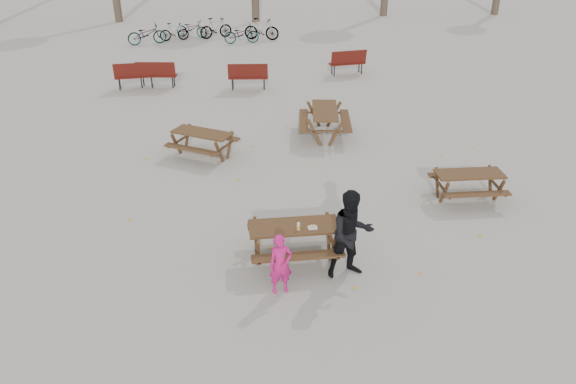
{
  "coord_description": "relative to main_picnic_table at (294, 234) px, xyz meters",
  "views": [
    {
      "loc": [
        -1.29,
        -9.41,
        6.53
      ],
      "look_at": [
        0.0,
        1.0,
        1.0
      ],
      "focal_mm": 35.0,
      "sensor_mm": 36.0,
      "label": 1
    }
  ],
  "objects": [
    {
      "name": "picnic_table_far",
      "position": [
        1.81,
        6.48,
        -0.17
      ],
      "size": [
        1.82,
        2.14,
        0.83
      ],
      "primitive_type": null,
      "rotation": [
        0.0,
        0.0,
        1.42
      ],
      "color": "#372114",
      "rests_on": "ground"
    },
    {
      "name": "ground",
      "position": [
        0.0,
        0.0,
        -0.59
      ],
      "size": [
        80.0,
        80.0,
        0.0
      ],
      "primitive_type": "plane",
      "color": "gray",
      "rests_on": "ground"
    },
    {
      "name": "park_bench_row",
      "position": [
        -1.12,
        12.2,
        -0.07
      ],
      "size": [
        10.05,
        2.18,
        1.03
      ],
      "color": "#5A1812",
      "rests_on": "ground"
    },
    {
      "name": "main_picnic_table",
      "position": [
        0.0,
        0.0,
        0.0
      ],
      "size": [
        1.8,
        1.45,
        0.78
      ],
      "color": "#372114",
      "rests_on": "ground"
    },
    {
      "name": "adult",
      "position": [
        1.0,
        -0.67,
        0.32
      ],
      "size": [
        0.98,
        0.82,
        1.81
      ],
      "primitive_type": "imported",
      "rotation": [
        0.0,
        0.0,
        0.17
      ],
      "color": "black",
      "rests_on": "ground"
    },
    {
      "name": "bicycle_row",
      "position": [
        -1.9,
        19.92,
        -0.1
      ],
      "size": [
        7.68,
        2.62,
        1.09
      ],
      "color": "black",
      "rests_on": "ground"
    },
    {
      "name": "child",
      "position": [
        -0.39,
        -1.04,
        0.01
      ],
      "size": [
        0.47,
        0.35,
        1.2
      ],
      "primitive_type": "imported",
      "rotation": [
        0.0,
        0.0,
        0.14
      ],
      "color": "#C9196E",
      "rests_on": "ground"
    },
    {
      "name": "picnic_table_east",
      "position": [
        4.5,
        2.01,
        -0.24
      ],
      "size": [
        1.65,
        1.35,
        0.69
      ],
      "primitive_type": null,
      "rotation": [
        0.0,
        0.0,
        -0.04
      ],
      "color": "#372114",
      "rests_on": "ground"
    },
    {
      "name": "soda_bottle",
      "position": [
        0.06,
        -0.17,
        0.26
      ],
      "size": [
        0.07,
        0.07,
        0.17
      ],
      "color": "silver",
      "rests_on": "main_picnic_table"
    },
    {
      "name": "picnic_table_north",
      "position": [
        -1.88,
        5.38,
        -0.22
      ],
      "size": [
        2.14,
        2.03,
        0.72
      ],
      "primitive_type": null,
      "rotation": [
        0.0,
        0.0,
        -0.55
      ],
      "color": "#372114",
      "rests_on": "ground"
    },
    {
      "name": "fallen_leaves",
      "position": [
        0.5,
        2.5,
        -0.58
      ],
      "size": [
        11.0,
        11.0,
        0.01
      ],
      "primitive_type": null,
      "color": "gold",
      "rests_on": "ground"
    },
    {
      "name": "food_tray",
      "position": [
        0.34,
        -0.16,
        0.21
      ],
      "size": [
        0.18,
        0.11,
        0.03
      ],
      "primitive_type": "cube",
      "color": "white",
      "rests_on": "main_picnic_table"
    },
    {
      "name": "bread_roll",
      "position": [
        0.34,
        -0.16,
        0.25
      ],
      "size": [
        0.14,
        0.06,
        0.05
      ],
      "primitive_type": "ellipsoid",
      "color": "tan",
      "rests_on": "food_tray"
    }
  ]
}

